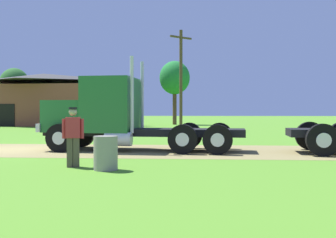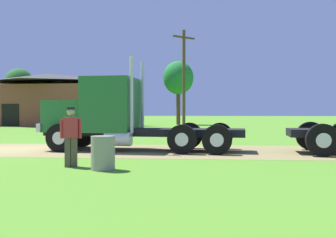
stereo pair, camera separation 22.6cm
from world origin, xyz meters
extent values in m
plane|color=#518A25|center=(0.00, 0.00, 0.00)|extent=(200.00, 200.00, 0.00)
cube|color=olive|center=(0.00, 0.00, 0.00)|extent=(120.00, 5.43, 0.01)
cube|color=black|center=(5.51, 0.10, 0.73)|extent=(7.89, 2.12, 0.28)
cube|color=#23662D|center=(2.43, 0.34, 1.35)|extent=(1.76, 2.11, 1.25)
cube|color=silver|center=(1.57, 0.41, 0.91)|extent=(0.33, 2.18, 0.32)
cube|color=#23662D|center=(4.17, 0.21, 1.80)|extent=(2.05, 2.41, 2.15)
cube|color=#2D3D4C|center=(3.21, 0.28, 2.23)|extent=(0.19, 1.89, 0.94)
cylinder|color=silver|center=(5.15, -0.77, 2.16)|extent=(0.14, 0.14, 2.88)
cylinder|color=silver|center=(5.29, 1.02, 2.16)|extent=(0.14, 0.14, 2.88)
cylinder|color=silver|center=(4.65, -0.83, 0.51)|extent=(1.04, 0.60, 0.52)
cylinder|color=black|center=(2.42, -0.79, 0.54)|extent=(1.09, 0.38, 1.07)
cylinder|color=silver|center=(2.41, -0.95, 0.54)|extent=(0.48, 0.08, 0.48)
cylinder|color=black|center=(2.59, 1.47, 0.54)|extent=(1.09, 0.38, 1.07)
cylinder|color=silver|center=(2.61, 1.63, 0.54)|extent=(0.48, 0.08, 0.48)
cylinder|color=black|center=(8.31, -1.26, 0.54)|extent=(1.09, 0.38, 1.07)
cylinder|color=silver|center=(8.30, -1.42, 0.54)|extent=(0.48, 0.08, 0.48)
cylinder|color=black|center=(8.49, 1.00, 0.54)|extent=(1.09, 0.38, 1.07)
cylinder|color=silver|center=(8.50, 1.16, 0.54)|extent=(0.48, 0.08, 0.48)
cylinder|color=black|center=(7.07, -1.16, 0.54)|extent=(1.09, 0.38, 1.07)
cylinder|color=silver|center=(7.06, -1.32, 0.54)|extent=(0.48, 0.08, 0.48)
cylinder|color=black|center=(7.24, 1.10, 0.54)|extent=(1.09, 0.38, 1.07)
cylinder|color=silver|center=(7.26, 1.26, 0.54)|extent=(0.48, 0.08, 0.48)
cylinder|color=black|center=(12.08, 0.85, 0.56)|extent=(1.15, 0.39, 1.13)
cylinder|color=silver|center=(12.09, 1.01, 0.56)|extent=(0.51, 0.08, 0.51)
cylinder|color=black|center=(11.89, -1.54, 0.56)|extent=(1.15, 0.39, 1.13)
cylinder|color=silver|center=(11.87, -1.70, 0.56)|extent=(0.51, 0.08, 0.51)
cube|color=#B22D33|center=(4.15, -4.78, 1.10)|extent=(0.44, 0.34, 0.58)
sphere|color=tan|center=(4.15, -4.78, 1.54)|extent=(0.22, 0.22, 0.22)
cylinder|color=black|center=(4.15, -4.78, 1.64)|extent=(0.23, 0.23, 0.06)
cube|color=brown|center=(4.07, -4.80, 0.41)|extent=(0.20, 0.21, 0.81)
cube|color=brown|center=(4.24, -4.76, 0.41)|extent=(0.20, 0.21, 0.81)
cylinder|color=#B22D33|center=(3.91, -4.84, 1.07)|extent=(0.10, 0.10, 0.55)
cylinder|color=#B22D33|center=(4.39, -4.73, 1.07)|extent=(0.10, 0.10, 0.55)
cylinder|color=gray|center=(5.19, -5.29, 0.45)|extent=(0.63, 0.63, 0.90)
cube|color=brown|center=(-8.75, 26.56, 2.07)|extent=(13.87, 8.85, 4.14)
pyramid|color=#353535|center=(-8.75, 26.56, 5.02)|extent=(14.57, 9.29, 0.88)
cube|color=black|center=(-11.03, 22.73, 1.10)|extent=(1.80, 0.19, 2.20)
cylinder|color=#4E3D25|center=(6.19, 17.59, 4.05)|extent=(0.26, 0.26, 8.10)
cube|color=#4E3D25|center=(6.19, 17.59, 7.50)|extent=(1.72, 1.59, 0.14)
cylinder|color=#513823|center=(-14.46, 32.10, 1.67)|extent=(0.44, 0.44, 3.34)
ellipsoid|color=#2A6026|center=(-14.46, 32.10, 4.73)|extent=(3.49, 3.49, 3.84)
cylinder|color=#513823|center=(4.98, 29.45, 1.92)|extent=(0.44, 0.44, 3.83)
ellipsoid|color=#20772F|center=(4.98, 29.45, 5.17)|extent=(3.34, 3.34, 3.68)
camera|label=1|loc=(7.64, -16.02, 1.58)|focal=44.17mm
camera|label=2|loc=(7.87, -16.00, 1.58)|focal=44.17mm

